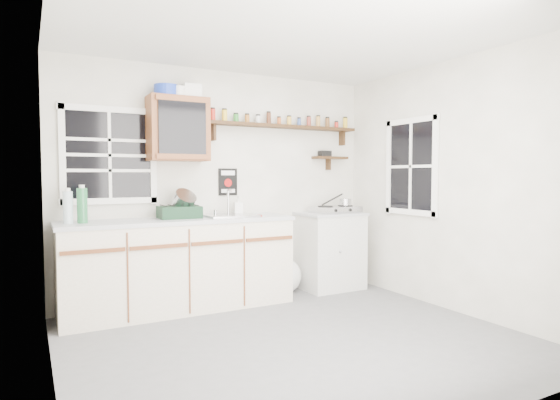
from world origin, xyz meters
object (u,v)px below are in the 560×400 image
(spice_shelf, at_px, (283,125))
(hotplate, at_px, (335,209))
(main_cabinet, at_px, (180,264))
(right_cabinet, at_px, (330,250))
(dish_rack, at_px, (181,208))
(upper_cabinet, at_px, (178,129))

(spice_shelf, relative_size, hotplate, 3.29)
(main_cabinet, height_order, right_cabinet, main_cabinet)
(dish_rack, bearing_deg, main_cabinet, -113.46)
(upper_cabinet, distance_m, spice_shelf, 1.27)
(upper_cabinet, xyz_separation_m, spice_shelf, (1.27, 0.07, 0.11))
(spice_shelf, height_order, dish_rack, spice_shelf)
(right_cabinet, xyz_separation_m, hotplate, (0.06, -0.02, 0.49))
(right_cabinet, bearing_deg, main_cabinet, -179.21)
(main_cabinet, relative_size, right_cabinet, 2.54)
(main_cabinet, height_order, dish_rack, dish_rack)
(dish_rack, relative_size, hotplate, 0.72)
(spice_shelf, bearing_deg, hotplate, -19.21)
(spice_shelf, distance_m, hotplate, 1.17)
(spice_shelf, height_order, hotplate, spice_shelf)
(main_cabinet, xyz_separation_m, dish_rack, (0.03, 0.06, 0.56))
(upper_cabinet, bearing_deg, spice_shelf, 3.12)
(main_cabinet, xyz_separation_m, right_cabinet, (1.83, 0.03, -0.01))
(right_cabinet, bearing_deg, spice_shelf, 160.61)
(dish_rack, distance_m, hotplate, 1.87)
(main_cabinet, height_order, upper_cabinet, upper_cabinet)
(right_cabinet, height_order, dish_rack, dish_rack)
(upper_cabinet, distance_m, hotplate, 2.06)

